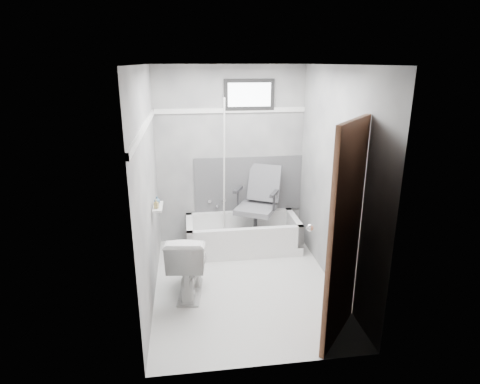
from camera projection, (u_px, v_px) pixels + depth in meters
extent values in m
plane|color=white|center=(244.00, 284.00, 4.59)|extent=(2.60, 2.60, 0.00)
plane|color=silver|center=(245.00, 65.00, 3.84)|extent=(2.60, 2.60, 0.00)
cube|color=#5F5E63|center=(230.00, 157.00, 5.44)|extent=(2.00, 0.02, 2.40)
cube|color=#5F5E63|center=(270.00, 234.00, 2.99)|extent=(2.00, 0.02, 2.40)
cube|color=#5F5E63|center=(148.00, 188.00, 4.08)|extent=(0.02, 2.60, 2.40)
cube|color=#5F5E63|center=(336.00, 180.00, 4.34)|extent=(0.02, 2.60, 2.40)
imported|color=white|center=(189.00, 263.00, 4.32)|extent=(0.50, 0.78, 0.72)
cube|color=#4C4C4F|center=(249.00, 184.00, 5.59)|extent=(1.50, 0.02, 0.78)
cube|color=white|center=(230.00, 110.00, 5.23)|extent=(2.00, 0.02, 0.06)
cube|color=white|center=(144.00, 127.00, 3.89)|extent=(0.02, 2.60, 0.06)
cylinder|color=silver|center=(224.00, 172.00, 5.24)|extent=(0.02, 0.30, 1.93)
cube|color=silver|center=(158.00, 207.00, 4.42)|extent=(0.10, 0.32, 0.02)
imported|color=#A29051|center=(156.00, 204.00, 4.33)|extent=(0.05, 0.05, 0.10)
imported|color=#466781|center=(157.00, 200.00, 4.46)|extent=(0.07, 0.07, 0.09)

